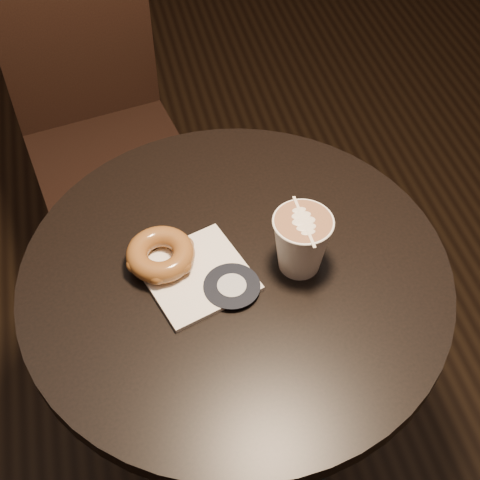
% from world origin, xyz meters
% --- Properties ---
extents(cafe_table, '(0.70, 0.70, 0.75)m').
position_xyz_m(cafe_table, '(0.00, 0.00, 0.55)').
color(cafe_table, black).
rests_on(cafe_table, ground).
extents(chair, '(0.44, 0.44, 0.96)m').
position_xyz_m(chair, '(-0.19, 0.76, 0.54)').
color(chair, black).
rests_on(chair, ground).
extents(pastry_bag, '(0.20, 0.20, 0.01)m').
position_xyz_m(pastry_bag, '(-0.06, 0.00, 0.75)').
color(pastry_bag, white).
rests_on(pastry_bag, cafe_table).
extents(doughnut, '(0.11, 0.11, 0.04)m').
position_xyz_m(doughnut, '(-0.11, 0.04, 0.78)').
color(doughnut, brown).
rests_on(doughnut, pastry_bag).
extents(latte_cup, '(0.10, 0.10, 0.11)m').
position_xyz_m(latte_cup, '(0.10, -0.01, 0.80)').
color(latte_cup, white).
rests_on(latte_cup, cafe_table).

